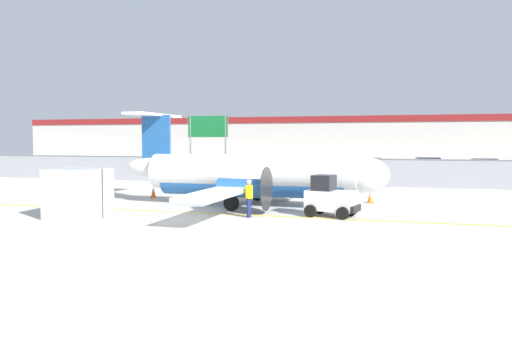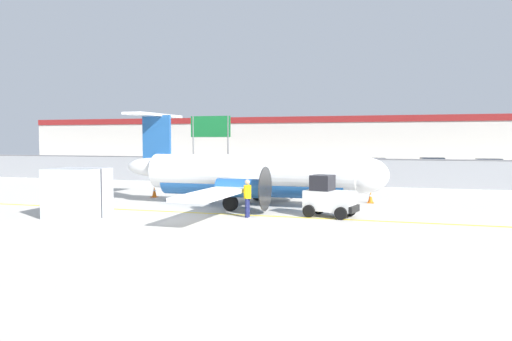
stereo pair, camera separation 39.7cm
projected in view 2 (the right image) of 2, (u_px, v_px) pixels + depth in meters
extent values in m
plane|color=#BCB7AD|center=(202.00, 220.00, 21.51)|extent=(140.00, 140.00, 0.00)
cube|color=yellow|center=(219.00, 214.00, 23.42)|extent=(84.00, 0.20, 0.01)
cube|color=gray|center=(292.00, 172.00, 38.66)|extent=(98.00, 0.04, 2.00)
cylinder|color=slate|center=(293.00, 158.00, 38.59)|extent=(98.00, 0.10, 0.10)
cube|color=#38383A|center=(317.00, 174.00, 49.71)|extent=(98.00, 17.00, 0.12)
cube|color=beige|center=(341.00, 141.00, 67.20)|extent=(91.00, 8.00, 6.50)
cube|color=maroon|center=(337.00, 119.00, 63.20)|extent=(91.00, 0.20, 0.80)
cylinder|color=white|center=(251.00, 173.00, 26.27)|extent=(11.11, 2.13, 1.90)
ellipsoid|color=white|center=(363.00, 175.00, 24.49)|extent=(2.59, 1.86, 1.80)
ellipsoid|color=white|center=(153.00, 167.00, 28.05)|extent=(3.15, 1.11, 1.05)
cylinder|color=#1E5193|center=(251.00, 182.00, 26.31)|extent=(9.97, 1.69, 1.48)
cube|color=white|center=(252.00, 183.00, 26.28)|extent=(1.94, 16.03, 0.18)
cylinder|color=#1E5193|center=(270.00, 180.00, 28.69)|extent=(2.22, 0.95, 0.90)
cone|color=black|center=(289.00, 180.00, 28.33)|extent=(0.46, 0.45, 0.44)
cylinder|color=#262626|center=(292.00, 180.00, 28.29)|extent=(0.08, 2.10, 2.10)
cylinder|color=#1E5193|center=(239.00, 188.00, 23.75)|extent=(2.22, 0.95, 0.90)
cone|color=black|center=(262.00, 189.00, 23.39)|extent=(0.46, 0.45, 0.44)
cylinder|color=#262626|center=(265.00, 189.00, 23.35)|extent=(0.08, 2.10, 2.10)
cube|color=#1E5193|center=(157.00, 143.00, 27.87)|extent=(1.70, 0.22, 3.10)
cube|color=white|center=(154.00, 115.00, 27.82)|extent=(1.20, 4.82, 0.14)
cylinder|color=#59595B|center=(324.00, 193.00, 25.14)|extent=(0.14, 0.14, 0.97)
cylinder|color=black|center=(324.00, 203.00, 25.17)|extent=(0.60, 0.23, 0.60)
cylinder|color=#59595B|center=(258.00, 186.00, 28.52)|extent=(0.14, 0.14, 0.90)
cylinder|color=black|center=(258.00, 194.00, 28.55)|extent=(0.76, 0.24, 0.76)
cylinder|color=#59595B|center=(230.00, 194.00, 24.32)|extent=(0.14, 0.14, 0.90)
cylinder|color=black|center=(230.00, 203.00, 24.35)|extent=(0.76, 0.24, 0.76)
cube|color=silver|center=(330.00, 201.00, 22.50)|extent=(2.39, 1.55, 0.90)
cube|color=black|center=(322.00, 183.00, 22.62)|extent=(1.09, 1.17, 0.70)
cube|color=black|center=(354.00, 209.00, 21.96)|extent=(0.39, 1.11, 0.30)
cylinder|color=black|center=(350.00, 210.00, 22.69)|extent=(0.59, 0.30, 0.56)
cylinder|color=black|center=(341.00, 213.00, 21.64)|extent=(0.59, 0.30, 0.56)
cylinder|color=black|center=(319.00, 208.00, 23.41)|extent=(0.59, 0.30, 0.56)
cylinder|color=black|center=(309.00, 211.00, 22.37)|extent=(0.59, 0.30, 0.56)
cylinder|color=#191E4C|center=(247.00, 208.00, 22.29)|extent=(0.16, 0.16, 0.85)
cylinder|color=#191E4C|center=(248.00, 208.00, 22.48)|extent=(0.16, 0.16, 0.85)
cylinder|color=yellow|center=(247.00, 192.00, 22.34)|extent=(0.35, 0.35, 0.60)
cylinder|color=yellow|center=(246.00, 192.00, 22.12)|extent=(0.10, 0.10, 0.55)
cylinder|color=yellow|center=(249.00, 191.00, 22.55)|extent=(0.10, 0.10, 0.55)
sphere|color=tan|center=(247.00, 182.00, 22.31)|extent=(0.22, 0.22, 0.22)
cube|color=#B7BCC1|center=(78.00, 193.00, 22.32)|extent=(2.46, 2.07, 2.20)
cube|color=#333338|center=(78.00, 193.00, 22.32)|extent=(2.44, 0.15, 2.20)
cube|color=orange|center=(347.00, 205.00, 26.52)|extent=(0.36, 0.36, 0.04)
cone|color=orange|center=(347.00, 199.00, 26.50)|extent=(0.28, 0.28, 0.60)
cylinder|color=white|center=(347.00, 197.00, 26.50)|extent=(0.17, 0.17, 0.08)
cube|color=orange|center=(370.00, 203.00, 27.40)|extent=(0.36, 0.36, 0.04)
cone|color=orange|center=(371.00, 197.00, 27.38)|extent=(0.28, 0.28, 0.60)
cylinder|color=white|center=(371.00, 195.00, 27.38)|extent=(0.17, 0.17, 0.08)
cube|color=orange|center=(154.00, 197.00, 30.17)|extent=(0.36, 0.36, 0.04)
cone|color=orange|center=(154.00, 192.00, 30.15)|extent=(0.28, 0.28, 0.60)
cylinder|color=white|center=(154.00, 190.00, 30.14)|extent=(0.17, 0.17, 0.08)
cube|color=#19662D|center=(165.00, 167.00, 49.53)|extent=(4.30, 1.98, 0.80)
cube|color=#262D38|center=(164.00, 160.00, 49.52)|extent=(2.30, 1.70, 0.56)
cylinder|color=black|center=(182.00, 170.00, 50.12)|extent=(0.61, 0.24, 0.60)
cylinder|color=black|center=(175.00, 171.00, 48.36)|extent=(0.61, 0.24, 0.60)
cylinder|color=black|center=(156.00, 170.00, 50.74)|extent=(0.61, 0.24, 0.60)
cylinder|color=black|center=(148.00, 171.00, 48.99)|extent=(0.61, 0.24, 0.60)
cube|color=red|center=(224.00, 164.00, 57.05)|extent=(4.29, 1.93, 0.80)
cube|color=#262D38|center=(226.00, 158.00, 56.98)|extent=(2.28, 1.68, 0.56)
cylinder|color=black|center=(210.00, 167.00, 56.53)|extent=(0.61, 0.23, 0.60)
cylinder|color=black|center=(215.00, 166.00, 58.27)|extent=(0.61, 0.23, 0.60)
cylinder|color=black|center=(234.00, 167.00, 55.87)|extent=(0.61, 0.23, 0.60)
cylinder|color=black|center=(238.00, 166.00, 57.62)|extent=(0.61, 0.23, 0.60)
cube|color=red|center=(263.00, 165.00, 54.50)|extent=(4.33, 2.04, 0.80)
cube|color=#262D38|center=(262.00, 159.00, 54.49)|extent=(2.32, 1.74, 0.56)
cylinder|color=black|center=(277.00, 167.00, 55.11)|extent=(0.61, 0.25, 0.60)
cylinder|color=black|center=(275.00, 168.00, 53.36)|extent=(0.61, 0.25, 0.60)
cylinder|color=black|center=(253.00, 167.00, 55.69)|extent=(0.61, 0.25, 0.60)
cylinder|color=black|center=(249.00, 168.00, 53.93)|extent=(0.61, 0.25, 0.60)
cube|color=gray|center=(296.00, 170.00, 45.42)|extent=(4.22, 1.74, 0.80)
cube|color=#262D38|center=(294.00, 162.00, 45.42)|extent=(2.22, 1.58, 0.56)
cylinder|color=black|center=(313.00, 173.00, 45.92)|extent=(0.60, 0.21, 0.60)
cylinder|color=black|center=(309.00, 174.00, 44.19)|extent=(0.60, 0.21, 0.60)
cylinder|color=black|center=(283.00, 172.00, 46.69)|extent=(0.60, 0.21, 0.60)
cylinder|color=black|center=(279.00, 174.00, 44.97)|extent=(0.60, 0.21, 0.60)
cube|color=gray|center=(330.00, 168.00, 48.06)|extent=(4.28, 1.90, 0.80)
cube|color=#262D38|center=(329.00, 161.00, 48.06)|extent=(2.27, 1.66, 0.56)
cylinder|color=black|center=(346.00, 171.00, 48.62)|extent=(0.61, 0.23, 0.60)
cylinder|color=black|center=(344.00, 172.00, 46.87)|extent=(0.61, 0.23, 0.60)
cylinder|color=black|center=(317.00, 171.00, 49.29)|extent=(0.61, 0.23, 0.60)
cylinder|color=black|center=(315.00, 172.00, 47.55)|extent=(0.61, 0.23, 0.60)
cube|color=navy|center=(372.00, 167.00, 49.35)|extent=(4.21, 1.72, 0.80)
cube|color=#262D38|center=(374.00, 161.00, 49.26)|extent=(2.21, 1.57, 0.56)
cylinder|color=black|center=(357.00, 171.00, 48.92)|extent=(0.60, 0.20, 0.60)
cylinder|color=black|center=(359.00, 170.00, 50.63)|extent=(0.60, 0.20, 0.60)
cylinder|color=black|center=(386.00, 171.00, 48.10)|extent=(0.60, 0.20, 0.60)
cylinder|color=black|center=(387.00, 170.00, 49.82)|extent=(0.60, 0.20, 0.60)
cube|color=#B28C19|center=(434.00, 167.00, 50.45)|extent=(4.38, 2.23, 0.80)
cube|color=#262D38|center=(432.00, 160.00, 50.43)|extent=(2.38, 1.83, 0.56)
cylinder|color=black|center=(446.00, 170.00, 51.13)|extent=(0.62, 0.28, 0.60)
cylinder|color=black|center=(450.00, 171.00, 49.36)|extent=(0.62, 0.28, 0.60)
cylinder|color=black|center=(418.00, 169.00, 51.58)|extent=(0.62, 0.28, 0.60)
cylinder|color=black|center=(421.00, 170.00, 49.80)|extent=(0.62, 0.28, 0.60)
cube|color=#B28C19|center=(487.00, 169.00, 47.37)|extent=(4.21, 1.71, 0.80)
cube|color=#262D38|center=(489.00, 161.00, 47.28)|extent=(2.21, 1.57, 0.56)
cylinder|color=black|center=(472.00, 172.00, 46.92)|extent=(0.60, 0.20, 0.60)
cylinder|color=black|center=(470.00, 171.00, 48.64)|extent=(0.60, 0.20, 0.60)
cylinder|color=black|center=(505.00, 173.00, 46.13)|extent=(0.60, 0.20, 0.60)
cylinder|color=black|center=(501.00, 172.00, 47.85)|extent=(0.60, 0.20, 0.60)
cylinder|color=slate|center=(193.00, 148.00, 43.10)|extent=(0.14, 0.14, 5.50)
cylinder|color=slate|center=(228.00, 148.00, 42.19)|extent=(0.14, 0.14, 5.50)
cube|color=#14662D|center=(210.00, 127.00, 42.53)|extent=(3.60, 0.10, 1.80)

